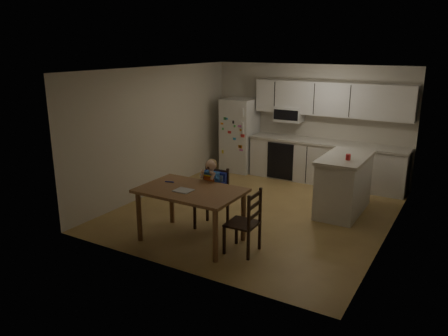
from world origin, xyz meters
The scene contains 10 objects.
room centered at (0.00, 0.48, 1.25)m, with size 4.52×5.01×2.51m.
refrigerator centered at (-1.55, 2.15, 0.85)m, with size 0.72×0.70×1.70m, color silver.
kitchen_run centered at (0.50, 2.24, 0.88)m, with size 3.37×0.62×2.15m.
kitchen_island centered at (1.34, 0.70, 0.52)m, with size 0.73×1.40×1.03m.
red_cup centered at (1.45, 0.45, 1.08)m, with size 0.08×0.08×0.10m, color red.
dining_table centered at (-0.31, -1.65, 0.71)m, with size 1.53×0.99×0.82m.
napkin centered at (-0.36, -1.76, 0.83)m, with size 0.26×0.22×0.01m, color #B4B4B9.
toddler_spoon centered at (-0.80, -1.54, 0.83)m, with size 0.02×0.02×0.12m, color #2735B4.
chair_booster centered at (-0.31, -1.03, 0.70)m, with size 0.44×0.44×1.15m.
chair_side centered at (0.64, -1.60, 0.54)m, with size 0.43×0.43×0.95m.
Camera 1 is at (3.25, -6.70, 2.90)m, focal length 35.00 mm.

